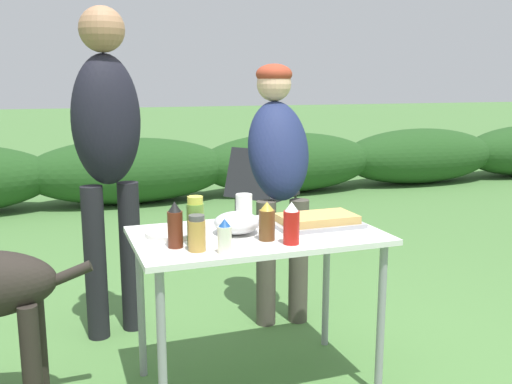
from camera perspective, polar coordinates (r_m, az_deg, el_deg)
The scene contains 16 objects.
ground_plane at distance 2.84m, azimuth 0.10°, elevation -18.67°, with size 60.00×60.00×0.00m, color #4C7A3D.
shrub_hedge at distance 6.82m, azimuth -12.48°, elevation 2.09°, with size 14.40×0.90×0.77m.
folding_table at distance 2.58m, azimuth 0.10°, elevation -5.75°, with size 1.10×0.64×0.74m.
food_tray at distance 2.68m, azimuth 6.12°, elevation -2.89°, with size 0.40×0.24×0.06m.
plate_stack at distance 2.55m, azimuth -8.32°, elevation -4.05°, with size 0.24×0.24×0.02m, color white.
mixing_bowl at distance 2.54m, azimuth -1.95°, elevation -3.09°, with size 0.20×0.20×0.10m, color silver.
paper_cup_stack at distance 2.75m, azimuth -1.21°, elevation -1.60°, with size 0.08×0.08×0.13m, color white.
ketchup_bottle at distance 2.37m, azimuth 3.56°, elevation -3.21°, with size 0.07×0.07×0.18m.
bbq_sauce_bottle at distance 2.34m, azimuth -8.09°, elevation -3.35°, with size 0.06×0.06×0.19m.
beer_bottle at distance 2.43m, azimuth 1.05°, elevation -3.01°, with size 0.07×0.07×0.17m.
mayo_bottle at distance 2.25m, azimuth -3.15°, elevation -4.50°, with size 0.06×0.06×0.14m.
relish_jar at distance 2.36m, azimuth -6.07°, elevation -2.96°, with size 0.07×0.07×0.21m.
spice_jar at distance 2.28m, azimuth -5.93°, elevation -4.15°, with size 0.07×0.07×0.15m.
standing_person_in_gray_fleece at distance 3.32m, azimuth 2.26°, elevation 2.87°, with size 0.41×0.50×1.51m.
standing_person_with_beanie at distance 3.16m, azimuth -14.63°, elevation 4.84°, with size 0.43×0.36×1.79m.
camp_chair_green_behind_table at distance 5.14m, azimuth 0.41°, elevation 0.47°, with size 0.75×0.73×0.83m.
Camera 1 is at (-0.84, -2.32, 1.41)m, focal length 40.00 mm.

